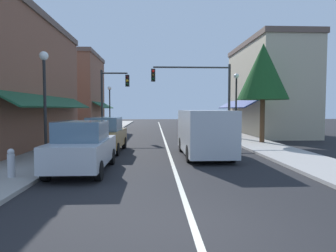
% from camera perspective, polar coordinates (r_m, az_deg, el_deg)
% --- Properties ---
extents(ground_plane, '(80.00, 80.00, 0.00)m').
position_cam_1_polar(ground_plane, '(23.31, -0.85, -2.11)').
color(ground_plane, black).
extents(sidewalk_left, '(2.60, 56.00, 0.12)m').
position_cam_1_polar(sidewalk_left, '(23.78, -14.22, -1.96)').
color(sidewalk_left, gray).
rests_on(sidewalk_left, ground).
extents(sidewalk_right, '(2.60, 56.00, 0.12)m').
position_cam_1_polar(sidewalk_right, '(24.11, 12.34, -1.86)').
color(sidewalk_right, '#A39E99').
rests_on(sidewalk_right, ground).
extents(lane_center_stripe, '(0.14, 52.00, 0.01)m').
position_cam_1_polar(lane_center_stripe, '(23.31, -0.85, -2.10)').
color(lane_center_stripe, silver).
rests_on(lane_center_stripe, ground).
extents(storefront_right_block, '(5.55, 10.20, 7.74)m').
position_cam_1_polar(storefront_right_block, '(27.03, 18.39, 6.68)').
color(storefront_right_block, '#BCAD8E').
rests_on(storefront_right_block, ground).
extents(storefront_far_left, '(5.37, 8.20, 8.05)m').
position_cam_1_polar(storefront_far_left, '(34.22, -16.44, 6.23)').
color(storefront_far_left, brown).
rests_on(storefront_far_left, ground).
extents(parked_car_nearest_left, '(1.80, 4.11, 1.77)m').
position_cam_1_polar(parked_car_nearest_left, '(10.84, -15.84, -3.81)').
color(parked_car_nearest_left, '#B7BABF').
rests_on(parked_car_nearest_left, ground).
extents(parked_car_second_left, '(1.88, 4.15, 1.77)m').
position_cam_1_polar(parked_car_second_left, '(15.57, -11.87, -1.63)').
color(parked_car_second_left, brown).
rests_on(parked_car_second_left, ground).
extents(van_in_lane, '(2.05, 5.20, 2.12)m').
position_cam_1_polar(van_in_lane, '(13.97, 6.86, -1.03)').
color(van_in_lane, '#B2B7BC').
rests_on(van_in_lane, ground).
extents(traffic_signal_mast_arm, '(5.82, 0.50, 5.45)m').
position_cam_1_polar(traffic_signal_mast_arm, '(22.23, 6.32, 7.36)').
color(traffic_signal_mast_arm, '#333333').
rests_on(traffic_signal_mast_arm, ground).
extents(traffic_signal_left_corner, '(2.25, 0.50, 5.21)m').
position_cam_1_polar(traffic_signal_left_corner, '(23.99, -10.73, 6.09)').
color(traffic_signal_left_corner, '#333333').
rests_on(traffic_signal_left_corner, ground).
extents(street_lamp_left_near, '(0.36, 0.36, 4.52)m').
position_cam_1_polar(street_lamp_left_near, '(13.36, -22.34, 6.80)').
color(street_lamp_left_near, black).
rests_on(street_lamp_left_near, ground).
extents(street_lamp_right_mid, '(0.36, 0.36, 4.65)m').
position_cam_1_polar(street_lamp_right_mid, '(21.67, 12.79, 5.73)').
color(street_lamp_right_mid, black).
rests_on(street_lamp_right_mid, ground).
extents(street_lamp_left_far, '(0.36, 0.36, 4.37)m').
position_cam_1_polar(street_lamp_left_far, '(29.86, -10.98, 4.74)').
color(street_lamp_left_far, black).
rests_on(street_lamp_left_far, ground).
extents(tree_right_near, '(3.12, 3.12, 6.19)m').
position_cam_1_polar(tree_right_near, '(19.62, 17.57, 9.73)').
color(tree_right_near, '#4C331E').
rests_on(tree_right_near, ground).
extents(fire_hydrant, '(0.22, 0.22, 0.87)m').
position_cam_1_polar(fire_hydrant, '(10.35, -27.57, -6.22)').
color(fire_hydrant, '#B2B2B7').
rests_on(fire_hydrant, ground).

